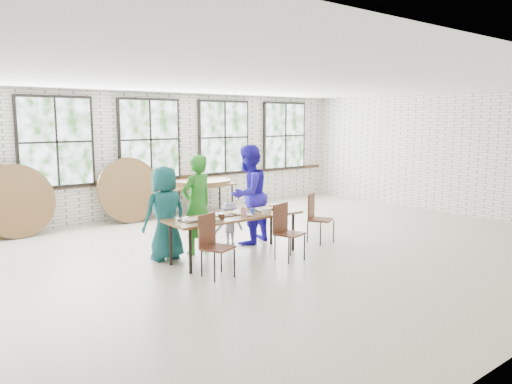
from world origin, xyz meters
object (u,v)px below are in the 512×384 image
Objects in this scene: chair_near_left at (212,240)px; storage_table at (201,187)px; chair_near_right at (285,227)px; dining_table at (235,218)px.

storage_table is (2.64, 4.38, 0.13)m from chair_near_left.
chair_near_left is 1.48m from chair_near_right.
chair_near_left is at bearing 165.63° from chair_near_right.
dining_table is at bearing 13.04° from chair_near_left.
chair_near_right is at bearing -21.78° from chair_near_left.
dining_table is 0.86m from chair_near_right.
chair_near_right is at bearing -105.44° from storage_table.
dining_table is at bearing 119.65° from chair_near_right.
chair_near_left is 0.53× the size of storage_table.
chair_near_right is (1.48, -0.00, 0.00)m from chair_near_left.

